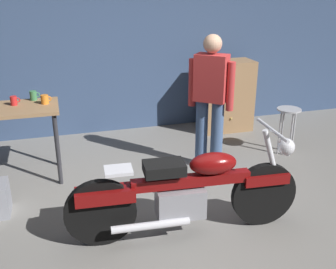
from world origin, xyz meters
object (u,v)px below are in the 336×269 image
mug_red_diner (14,101)px  wooden_dresser (226,96)px  mug_orange_travel (45,99)px  mug_green_speckled (34,96)px  person_standing (211,97)px  motorcycle (188,191)px  shop_stool (288,119)px

mug_red_diner → wooden_dresser: bearing=15.3°
mug_orange_travel → mug_green_speckled: bearing=123.4°
person_standing → mug_red_diner: 2.29m
motorcycle → mug_orange_travel: bearing=129.9°
person_standing → mug_orange_travel: person_standing is taller
wooden_dresser → mug_red_diner: size_ratio=10.00×
person_standing → mug_orange_travel: 1.95m
mug_green_speckled → person_standing: bearing=-15.2°
mug_red_diner → mug_orange_travel: 0.34m
wooden_dresser → mug_red_diner: 3.16m
shop_stool → wooden_dresser: wooden_dresser is taller
shop_stool → mug_green_speckled: 3.29m
motorcycle → mug_green_speckled: 2.32m
person_standing → motorcycle: bearing=100.7°
shop_stool → mug_green_speckled: size_ratio=5.43×
shop_stool → mug_red_diner: size_ratio=5.82×
mug_orange_travel → mug_green_speckled: size_ratio=1.03×
person_standing → mug_orange_travel: (-1.92, 0.36, 0.03)m
motorcycle → mug_red_diner: (-1.53, 1.69, 0.50)m
motorcycle → person_standing: person_standing is taller
wooden_dresser → motorcycle: bearing=-120.7°
wooden_dresser → mug_orange_travel: size_ratio=9.03×
motorcycle → mug_red_diner: bearing=136.3°
wooden_dresser → mug_red_diner: (-3.02, -0.83, 0.40)m
shop_stool → mug_orange_travel: (-3.10, 0.24, 0.45)m
mug_red_diner → mug_green_speckled: 0.26m
shop_stool → mug_green_speckled: (-3.23, 0.44, 0.46)m
wooden_dresser → mug_green_speckled: wooden_dresser is taller
mug_red_diner → person_standing: bearing=-10.1°
shop_stool → wooden_dresser: 1.19m
wooden_dresser → mug_green_speckled: (-2.81, -0.67, 0.41)m
person_standing → mug_orange_travel: bearing=29.5°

